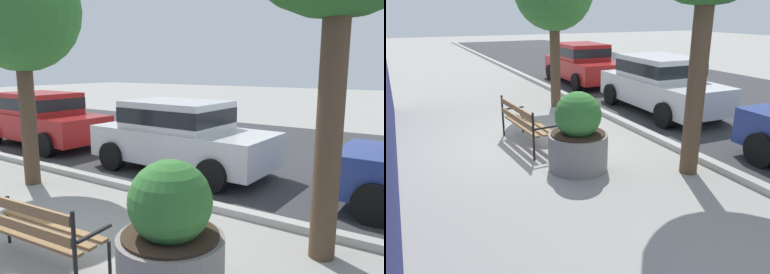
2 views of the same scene
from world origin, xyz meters
TOP-DOWN VIEW (x-y plane):
  - ground_plane at (0.00, 0.00)m, footprint 80.00×80.00m
  - street_surface at (0.00, 7.50)m, footprint 60.00×9.00m
  - curb_stone at (0.00, 2.90)m, footprint 60.00×0.20m
  - park_bench at (0.14, 0.14)m, footprint 1.83×0.66m
  - concrete_planter at (1.73, 0.64)m, footprint 1.08×1.08m
  - street_tree_near_bench at (-2.87, 2.11)m, footprint 2.24×2.24m
  - parked_car_red at (-5.98, 4.53)m, footprint 4.14×2.00m
  - parked_car_white at (-0.99, 4.53)m, footprint 4.14×2.00m

SIDE VIEW (x-z plane):
  - ground_plane at x=0.00m, z-range 0.00..0.00m
  - street_surface at x=0.00m, z-range 0.00..0.01m
  - curb_stone at x=0.00m, z-range 0.00..0.12m
  - park_bench at x=0.14m, z-range 0.07..1.02m
  - concrete_planter at x=1.73m, z-range -0.09..1.33m
  - parked_car_red at x=-5.98m, z-range 0.06..1.62m
  - parked_car_white at x=-0.99m, z-range 0.06..1.62m
  - street_tree_near_bench at x=-2.87m, z-range 1.06..5.50m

